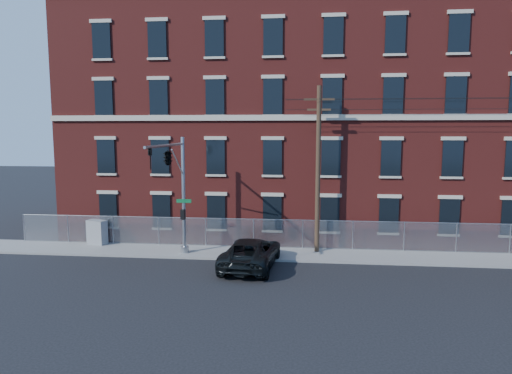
{
  "coord_description": "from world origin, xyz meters",
  "views": [
    {
      "loc": [
        1.07,
        -21.75,
        7.45
      ],
      "look_at": [
        -1.58,
        4.0,
        4.26
      ],
      "focal_mm": 31.78,
      "sensor_mm": 36.0,
      "label": 1
    }
  ],
  "objects_px": {
    "traffic_signal_mast": "(172,169)",
    "utility_pole_near": "(318,167)",
    "pickup_truck": "(251,253)",
    "utility_cabinet": "(97,232)"
  },
  "relations": [
    {
      "from": "traffic_signal_mast",
      "to": "utility_pole_near",
      "type": "height_order",
      "value": "utility_pole_near"
    },
    {
      "from": "pickup_truck",
      "to": "traffic_signal_mast",
      "type": "bearing_deg",
      "value": 8.06
    },
    {
      "from": "traffic_signal_mast",
      "to": "utility_pole_near",
      "type": "xyz_separation_m",
      "value": [
        8.0,
        3.42,
        -0.05
      ]
    },
    {
      "from": "utility_pole_near",
      "to": "pickup_truck",
      "type": "distance_m",
      "value": 6.67
    },
    {
      "from": "traffic_signal_mast",
      "to": "pickup_truck",
      "type": "distance_m",
      "value": 6.29
    },
    {
      "from": "traffic_signal_mast",
      "to": "pickup_truck",
      "type": "relative_size",
      "value": 1.2
    },
    {
      "from": "traffic_signal_mast",
      "to": "pickup_truck",
      "type": "bearing_deg",
      "value": 2.9
    },
    {
      "from": "pickup_truck",
      "to": "utility_cabinet",
      "type": "xyz_separation_m",
      "value": [
        -10.53,
        3.6,
        0.1
      ]
    },
    {
      "from": "utility_cabinet",
      "to": "traffic_signal_mast",
      "type": "bearing_deg",
      "value": -13.85
    },
    {
      "from": "utility_pole_near",
      "to": "utility_cabinet",
      "type": "height_order",
      "value": "utility_pole_near"
    }
  ]
}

